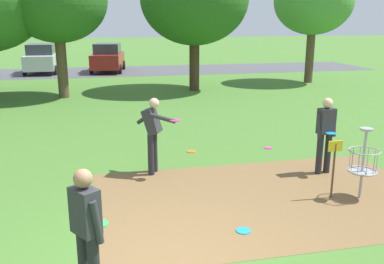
{
  "coord_description": "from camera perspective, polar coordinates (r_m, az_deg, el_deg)",
  "views": [
    {
      "loc": [
        -0.78,
        -5.07,
        3.33
      ],
      "look_at": [
        1.12,
        3.53,
        1.0
      ],
      "focal_mm": 39.69,
      "sensor_mm": 36.0,
      "label": 1
    }
  ],
  "objects": [
    {
      "name": "frisbee_near_basket",
      "position": [
        7.13,
        6.92,
        -13.05
      ],
      "size": [
        0.24,
        0.24,
        0.02
      ],
      "primitive_type": "cylinder",
      "color": "#1E93DB",
      "rests_on": "ground"
    },
    {
      "name": "dirt_tee_pad",
      "position": [
        8.4,
        9.84,
        -8.74
      ],
      "size": [
        6.5,
        4.03,
        0.01
      ],
      "primitive_type": "cube",
      "color": "brown",
      "rests_on": "ground"
    },
    {
      "name": "parked_car_leftmost",
      "position": [
        29.31,
        -19.53,
        9.29
      ],
      "size": [
        2.02,
        4.22,
        1.84
      ],
      "color": "silver",
      "rests_on": "ground"
    },
    {
      "name": "parking_lot_strip",
      "position": [
        29.02,
        -10.95,
        7.99
      ],
      "size": [
        36.0,
        6.0,
        0.01
      ],
      "primitive_type": "cube",
      "color": "#4C4C51",
      "rests_on": "ground"
    },
    {
      "name": "frisbee_by_tee",
      "position": [
        11.57,
        10.21,
        -2.09
      ],
      "size": [
        0.21,
        0.21,
        0.02
      ],
      "primitive_type": "cylinder",
      "color": "#E53D99",
      "rests_on": "ground"
    },
    {
      "name": "player_throwing",
      "position": [
        9.73,
        17.5,
        0.08
      ],
      "size": [
        0.49,
        0.42,
        1.71
      ],
      "color": "#232328",
      "rests_on": "ground"
    },
    {
      "name": "frisbee_mid_grass",
      "position": [
        11.08,
        -0.07,
        -2.61
      ],
      "size": [
        0.24,
        0.24,
        0.02
      ],
      "primitive_type": "cylinder",
      "color": "orange",
      "rests_on": "ground"
    },
    {
      "name": "tree_near_left",
      "position": [
        19.41,
        -17.71,
        16.53
      ],
      "size": [
        4.2,
        4.2,
        5.94
      ],
      "color": "brown",
      "rests_on": "ground"
    },
    {
      "name": "parked_car_center_left",
      "position": [
        28.9,
        -11.24,
        9.78
      ],
      "size": [
        2.43,
        4.42,
        1.84
      ],
      "color": "maroon",
      "rests_on": "ground"
    },
    {
      "name": "disc_golf_basket",
      "position": [
        8.64,
        21.65,
        -3.61
      ],
      "size": [
        0.98,
        0.58,
        1.39
      ],
      "color": "#9E9EA3",
      "rests_on": "ground"
    },
    {
      "name": "player_waiting_left",
      "position": [
        9.31,
        -5.29,
        0.19
      ],
      "size": [
        0.87,
        0.9,
        1.71
      ],
      "color": "#232328",
      "rests_on": "ground"
    },
    {
      "name": "tree_near_right",
      "position": [
        24.15,
        16.03,
        16.54
      ],
      "size": [
        4.15,
        4.15,
        6.07
      ],
      "color": "brown",
      "rests_on": "ground"
    },
    {
      "name": "player_foreground_watching",
      "position": [
        5.22,
        -13.97,
        -12.55
      ],
      "size": [
        0.45,
        0.48,
        1.71
      ],
      "color": "#232328",
      "rests_on": "ground"
    }
  ]
}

